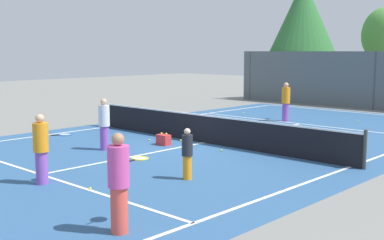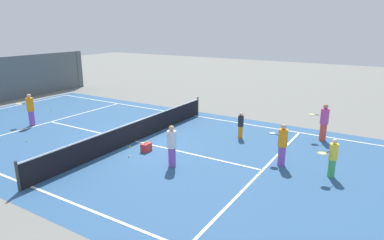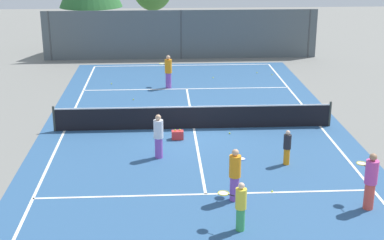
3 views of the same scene
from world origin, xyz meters
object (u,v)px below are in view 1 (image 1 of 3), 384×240
object	(u,v)px
player_3	(42,148)
tennis_ball_0	(224,122)
player_5	(104,124)
tennis_ball_11	(358,122)
tennis_ball_6	(154,124)
tennis_ball_8	(178,126)
tennis_ball_1	(149,140)
player_4	(187,153)
tennis_ball_5	(221,150)
tennis_ball_2	(236,139)
player_1	(119,182)
ball_crate	(164,140)
tennis_ball_4	(244,113)
player_0	(286,101)
tennis_ball_7	(90,189)
tennis_ball_9	(181,140)

from	to	relation	value
player_3	tennis_ball_0	bearing A→B (deg)	107.87
player_5	tennis_ball_11	size ratio (longest dim) A/B	25.63
tennis_ball_6	tennis_ball_8	distance (m)	1.24
player_3	tennis_ball_1	size ratio (longest dim) A/B	26.07
player_4	tennis_ball_5	bearing A→B (deg)	116.64
tennis_ball_1	tennis_ball_6	world-z (taller)	same
tennis_ball_2	tennis_ball_8	xyz separation A→B (m)	(-3.71, 0.68, 0.00)
player_1	tennis_ball_11	distance (m)	16.66
player_3	ball_crate	xyz separation A→B (m)	(-1.61, 5.57, -0.70)
tennis_ball_4	player_0	bearing A→B (deg)	-16.48
player_3	tennis_ball_5	xyz separation A→B (m)	(0.58, 6.07, -0.85)
tennis_ball_6	tennis_ball_7	xyz separation A→B (m)	(6.69, -8.11, 0.00)
tennis_ball_2	tennis_ball_11	xyz separation A→B (m)	(1.23, 7.36, 0.00)
tennis_ball_4	tennis_ball_8	world-z (taller)	same
player_3	ball_crate	bearing A→B (deg)	106.12
player_3	tennis_ball_7	xyz separation A→B (m)	(1.30, 0.47, -0.85)
player_4	tennis_ball_0	size ratio (longest dim) A/B	19.80
tennis_ball_8	tennis_ball_1	bearing A→B (deg)	-62.26
player_1	tennis_ball_9	world-z (taller)	player_1
player_3	player_5	distance (m)	4.35
tennis_ball_1	tennis_ball_11	xyz separation A→B (m)	(3.32, 9.76, 0.00)
tennis_ball_0	tennis_ball_6	world-z (taller)	same
player_5	tennis_ball_5	distance (m)	3.91
player_0	tennis_ball_6	distance (m)	6.16
player_0	tennis_ball_4	xyz separation A→B (m)	(-3.14, 0.93, -0.89)
tennis_ball_4	tennis_ball_9	distance (m)	8.63
tennis_ball_0	tennis_ball_7	bearing A→B (deg)	-65.48
tennis_ball_4	tennis_ball_5	distance (m)	10.07
ball_crate	tennis_ball_2	world-z (taller)	ball_crate
player_0	player_5	bearing A→B (deg)	-93.06
player_4	tennis_ball_8	world-z (taller)	player_4
ball_crate	tennis_ball_6	size ratio (longest dim) A/B	7.24
player_5	tennis_ball_2	distance (m)	4.97
player_5	ball_crate	xyz separation A→B (m)	(0.76, 1.93, -0.68)
tennis_ball_8	player_1	bearing A→B (deg)	-49.67
player_4	tennis_ball_7	bearing A→B (deg)	-112.80
player_0	tennis_ball_11	size ratio (longest dim) A/B	27.10
tennis_ball_5	tennis_ball_9	world-z (taller)	same
ball_crate	tennis_ball_5	size ratio (longest dim) A/B	7.24
tennis_ball_7	tennis_ball_11	distance (m)	15.05
tennis_ball_6	tennis_ball_5	bearing A→B (deg)	-22.80
player_1	tennis_ball_9	distance (m)	9.29
player_4	tennis_ball_0	xyz separation A→B (m)	(-5.90, 8.56, -0.64)
player_3	tennis_ball_0	distance (m)	11.91
tennis_ball_2	tennis_ball_0	bearing A→B (deg)	135.23
tennis_ball_0	player_1	bearing A→B (deg)	-57.72
tennis_ball_5	tennis_ball_11	size ratio (longest dim) A/B	1.00
tennis_ball_2	tennis_ball_8	bearing A→B (deg)	169.64
tennis_ball_1	tennis_ball_9	bearing A→B (deg)	39.83
player_1	tennis_ball_8	bearing A→B (deg)	130.33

